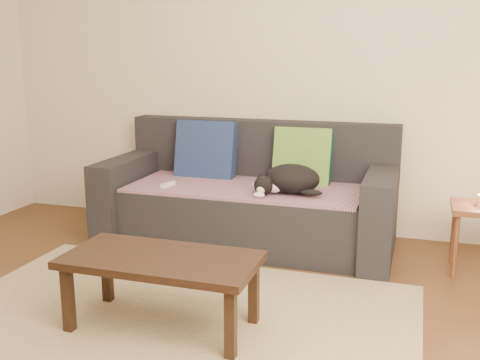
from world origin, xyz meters
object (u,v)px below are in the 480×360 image
at_px(wii_remote_a, 168,185).
at_px(side_table, 480,218).
at_px(sofa, 249,201).
at_px(wii_remote_b, 255,186).
at_px(cat, 289,180).
at_px(coffee_table, 161,265).

distance_m(wii_remote_a, side_table, 2.10).
bearing_deg(sofa, wii_remote_a, -152.82).
relative_size(sofa, wii_remote_b, 14.00).
bearing_deg(cat, wii_remote_b, 163.59).
relative_size(cat, side_table, 1.04).
bearing_deg(wii_remote_b, side_table, -111.01).
bearing_deg(cat, sofa, 149.10).
height_order(wii_remote_b, coffee_table, wii_remote_b).
xyz_separation_m(cat, coffee_table, (-0.36, -1.25, -0.20)).
height_order(side_table, coffee_table, side_table).
xyz_separation_m(wii_remote_a, side_table, (2.09, 0.12, -0.09)).
height_order(cat, coffee_table, cat).
bearing_deg(cat, coffee_table, -107.20).
distance_m(sofa, coffee_table, 1.45).
bearing_deg(wii_remote_a, wii_remote_b, -68.54).
bearing_deg(wii_remote_b, coffee_table, 155.97).
distance_m(side_table, coffee_table, 2.05).
bearing_deg(cat, wii_remote_a, -176.39).
xyz_separation_m(cat, wii_remote_b, (-0.27, 0.07, -0.08)).
distance_m(sofa, side_table, 1.58).
bearing_deg(coffee_table, cat, 73.85).
distance_m(sofa, wii_remote_b, 0.21).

